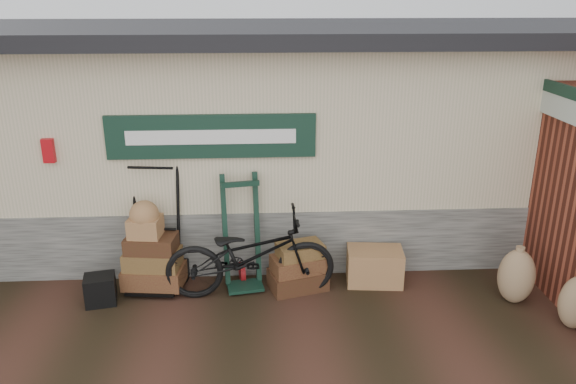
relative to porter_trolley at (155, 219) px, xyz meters
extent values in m
plane|color=black|center=(1.06, -0.85, -0.91)|extent=(80.00, 80.00, 0.00)
cube|color=#4C4C47|center=(1.06, 1.90, -0.46)|extent=(14.00, 3.54, 0.90)
cube|color=#BEB48B|center=(1.06, 1.90, 1.04)|extent=(14.00, 3.50, 2.10)
cube|color=black|center=(1.06, 1.75, 2.19)|extent=(14.40, 4.10, 0.20)
cube|color=black|center=(0.76, 0.12, 1.04)|extent=(2.60, 0.06, 0.55)
cube|color=white|center=(0.76, 0.09, 1.04)|extent=(2.10, 0.01, 0.18)
cube|color=#B20C13|center=(-1.24, 0.12, 0.89)|extent=(0.14, 0.10, 0.30)
cube|color=#98603D|center=(2.84, -0.15, -0.68)|extent=(0.76, 0.54, 0.47)
cube|color=black|center=(-0.64, -0.49, -0.73)|extent=(0.42, 0.38, 0.36)
imported|color=black|center=(1.22, -0.39, -0.30)|extent=(0.82, 2.14, 1.23)
ellipsoid|color=#8D6C4C|center=(4.47, -0.75, -0.56)|extent=(0.55, 0.51, 0.71)
ellipsoid|color=#8D6C4C|center=(4.91, -1.34, -0.59)|extent=(0.43, 0.37, 0.65)
camera|label=1|loc=(1.34, -6.71, 2.72)|focal=35.00mm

